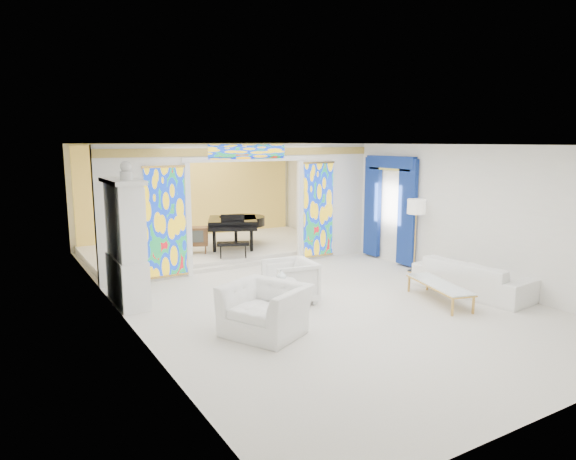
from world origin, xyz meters
TOP-DOWN VIEW (x-y plane):
  - floor at (0.00, 0.00)m, footprint 12.00×12.00m
  - ceiling at (0.00, 0.00)m, footprint 7.00×12.00m
  - wall_back at (0.00, 6.00)m, footprint 7.00×0.02m
  - wall_front at (0.00, -6.00)m, footprint 7.00×0.02m
  - wall_left at (-3.50, 0.00)m, footprint 0.02×12.00m
  - wall_right at (3.50, 0.00)m, footprint 0.02×12.00m
  - partition_wall at (0.00, 2.00)m, footprint 7.00×0.22m
  - stained_glass_left at (-2.03, 1.89)m, footprint 0.90×0.04m
  - stained_glass_right at (2.03, 1.89)m, footprint 0.90×0.04m
  - stained_glass_transom at (0.00, 1.89)m, footprint 2.00×0.04m
  - alcove_platform at (0.00, 4.10)m, footprint 6.80×3.80m
  - gold_curtain_back at (0.00, 5.88)m, footprint 6.70×0.10m
  - chandelier at (0.20, 4.00)m, footprint 0.48×0.48m
  - blue_drapes at (3.40, 0.70)m, footprint 0.14×1.85m
  - china_cabinet at (-3.22, 0.60)m, footprint 0.56×1.46m
  - armchair_left at (-1.71, -2.14)m, footprint 1.52×1.59m
  - armchair_right at (-0.52, -0.94)m, footprint 1.02×1.00m
  - sofa at (2.95, -2.35)m, footprint 1.18×2.45m
  - side_table at (-1.08, -1.57)m, footprint 0.70×0.70m
  - vase at (-1.08, -1.57)m, footprint 0.21×0.21m
  - coffee_table at (1.95, -2.41)m, footprint 0.93×1.75m
  - floor_lamp at (3.20, -0.45)m, footprint 0.43×0.43m
  - grand_piano at (0.51, 3.64)m, footprint 2.19×2.54m
  - tv_console at (-0.78, 3.38)m, footprint 0.70×0.60m

SIDE VIEW (x-z plane):
  - floor at x=0.00m, z-range 0.00..0.00m
  - alcove_platform at x=0.00m, z-range 0.00..0.18m
  - coffee_table at x=1.95m, z-range 0.16..0.53m
  - sofa at x=2.95m, z-range 0.00..0.69m
  - armchair_left at x=-1.71m, z-range 0.00..0.80m
  - armchair_right at x=-0.52m, z-range 0.00..0.82m
  - side_table at x=-1.08m, z-range 0.10..0.77m
  - tv_console at x=-0.78m, z-range 0.28..0.97m
  - vase at x=-1.08m, z-range 0.67..0.85m
  - grand_piano at x=0.51m, z-range 0.35..1.33m
  - china_cabinet at x=-3.22m, z-range -0.19..2.53m
  - stained_glass_left at x=-2.03m, z-range 0.10..2.50m
  - stained_glass_right at x=2.03m, z-range 0.10..2.50m
  - floor_lamp at x=3.20m, z-range 0.61..2.35m
  - wall_back at x=0.00m, z-range 0.00..3.00m
  - wall_front at x=0.00m, z-range 0.00..3.00m
  - wall_left at x=-3.50m, z-range 0.00..3.00m
  - wall_right at x=3.50m, z-range 0.00..3.00m
  - gold_curtain_back at x=0.00m, z-range 0.05..2.95m
  - blue_drapes at x=3.40m, z-range 0.25..2.90m
  - partition_wall at x=0.00m, z-range 0.15..3.15m
  - chandelier at x=0.20m, z-range 2.40..2.70m
  - stained_glass_transom at x=0.00m, z-range 2.65..2.99m
  - ceiling at x=0.00m, z-range 2.99..3.01m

